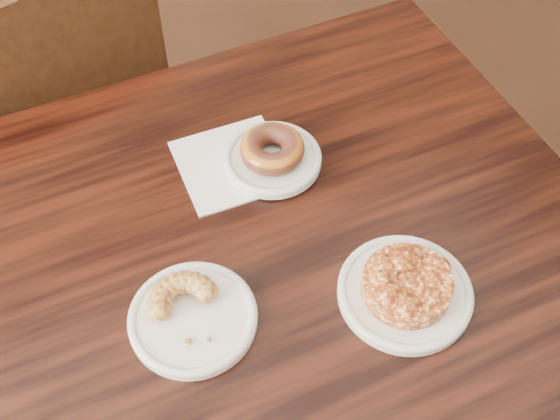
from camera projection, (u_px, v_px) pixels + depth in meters
name	position (u px, v px, depth m)	size (l,w,h in m)	color
cafe_table	(291.00, 379.00, 1.25)	(0.90, 0.90, 0.75)	black
chair_far	(50.00, 126.00, 1.53)	(0.45, 0.45, 0.90)	black
napkin	(232.00, 164.00, 1.06)	(0.16, 0.16, 0.00)	white
plate_donut	(272.00, 159.00, 1.06)	(0.15, 0.15, 0.01)	silver
plate_cruller	(193.00, 318.00, 0.90)	(0.17, 0.17, 0.01)	white
plate_fritter	(405.00, 293.00, 0.92)	(0.18, 0.18, 0.01)	silver
glazed_donut	(272.00, 149.00, 1.04)	(0.10, 0.10, 0.03)	brown
apple_fritter	(408.00, 283.00, 0.90)	(0.16, 0.16, 0.04)	#4B1508
cruller_fragment	(191.00, 311.00, 0.88)	(0.11, 0.11, 0.03)	#5F2F13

